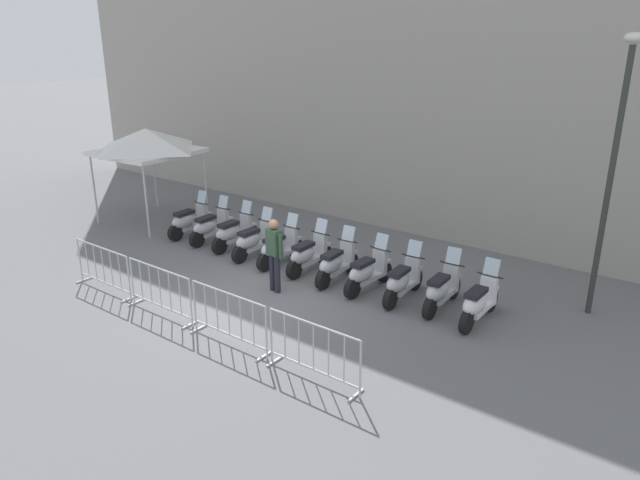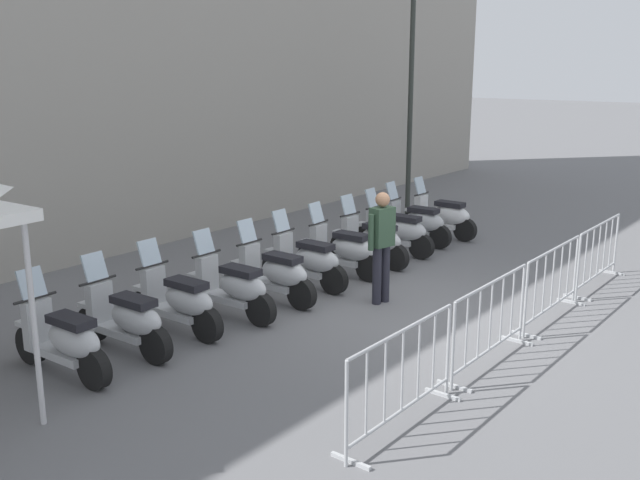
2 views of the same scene
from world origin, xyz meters
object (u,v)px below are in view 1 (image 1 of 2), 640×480
(motorcycle_2, at_px, (233,233))
(motorcycle_7, at_px, (367,272))
(barrier_segment_0, at_px, (103,269))
(motorcycle_8, at_px, (402,281))
(motorcycle_10, at_px, (478,303))
(barrier_segment_3, at_px, (313,352))
(motorcycle_5, at_px, (308,255))
(canopy_tent, at_px, (146,141))
(motorcycle_9, at_px, (441,290))
(barrier_segment_1, at_px, (160,292))
(motorcycle_4, at_px, (279,248))
(motorcycle_6, at_px, (336,264))
(motorcycle_3, at_px, (254,241))
(motorcycle_0, at_px, (189,221))
(street_lamp, at_px, (615,154))
(officer_near_row_end, at_px, (274,251))
(barrier_segment_2, at_px, (229,319))
(motorcycle_1, at_px, (211,227))

(motorcycle_2, distance_m, motorcycle_7, 4.45)
(motorcycle_2, distance_m, barrier_segment_0, 3.80)
(motorcycle_8, xyz_separation_m, motorcycle_10, (1.77, -0.10, 0.00))
(barrier_segment_3, bearing_deg, motorcycle_5, 126.40)
(barrier_segment_3, bearing_deg, canopy_tent, 153.91)
(motorcycle_9, distance_m, barrier_segment_1, 5.94)
(motorcycle_8, relative_size, motorcycle_10, 1.00)
(motorcycle_4, relative_size, barrier_segment_3, 0.89)
(motorcycle_6, bearing_deg, motorcycle_3, 176.74)
(motorcycle_10, height_order, barrier_segment_3, motorcycle_10)
(motorcycle_0, bearing_deg, motorcycle_4, -5.17)
(street_lamp, height_order, officer_near_row_end, street_lamp)
(barrier_segment_0, relative_size, barrier_segment_3, 1.00)
(motorcycle_10, height_order, officer_near_row_end, officer_near_row_end)
(motorcycle_2, xyz_separation_m, street_lamp, (8.91, 1.28, 2.97))
(motorcycle_0, bearing_deg, motorcycle_5, -3.83)
(motorcycle_6, bearing_deg, motorcycle_5, 172.96)
(motorcycle_0, xyz_separation_m, motorcycle_5, (4.44, -0.30, 0.00))
(motorcycle_4, relative_size, motorcycle_10, 1.00)
(officer_near_row_end, relative_size, canopy_tent, 0.59)
(motorcycle_6, height_order, motorcycle_9, same)
(motorcycle_9, bearing_deg, barrier_segment_3, -100.92)
(motorcycle_4, distance_m, officer_near_row_end, 1.72)
(motorcycle_2, bearing_deg, motorcycle_7, -5.06)
(barrier_segment_2, bearing_deg, motorcycle_5, 102.27)
(motorcycle_5, bearing_deg, motorcycle_0, 176.17)
(motorcycle_0, bearing_deg, street_lamp, 6.49)
(motorcycle_1, relative_size, motorcycle_10, 1.00)
(barrier_segment_2, bearing_deg, motorcycle_8, 62.56)
(motorcycle_1, xyz_separation_m, officer_near_row_end, (3.59, -1.62, 0.53))
(barrier_segment_3, bearing_deg, motorcycle_1, 147.24)
(motorcycle_0, bearing_deg, motorcycle_9, -2.89)
(motorcycle_2, bearing_deg, canopy_tent, 172.81)
(motorcycle_8, distance_m, barrier_segment_1, 5.21)
(motorcycle_0, xyz_separation_m, officer_near_row_end, (4.49, -1.66, 0.53))
(motorcycle_3, distance_m, motorcycle_8, 4.46)
(motorcycle_2, distance_m, motorcycle_3, 0.90)
(motorcycle_4, xyz_separation_m, officer_near_row_end, (0.94, -1.34, 0.53))
(motorcycle_4, height_order, barrier_segment_3, motorcycle_4)
(barrier_segment_2, height_order, street_lamp, street_lamp)
(barrier_segment_2, height_order, canopy_tent, canopy_tent)
(motorcycle_7, relative_size, motorcycle_8, 1.00)
(canopy_tent, bearing_deg, barrier_segment_3, -26.09)
(motorcycle_0, bearing_deg, motorcycle_1, -2.48)
(motorcycle_8, xyz_separation_m, motorcycle_9, (0.89, 0.06, 0.00))
(motorcycle_2, height_order, barrier_segment_1, motorcycle_2)
(motorcycle_6, xyz_separation_m, street_lamp, (5.36, 1.62, 2.97))
(motorcycle_6, bearing_deg, motorcycle_10, -2.64)
(motorcycle_5, distance_m, barrier_segment_1, 3.83)
(motorcycle_3, bearing_deg, motorcycle_7, -3.32)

